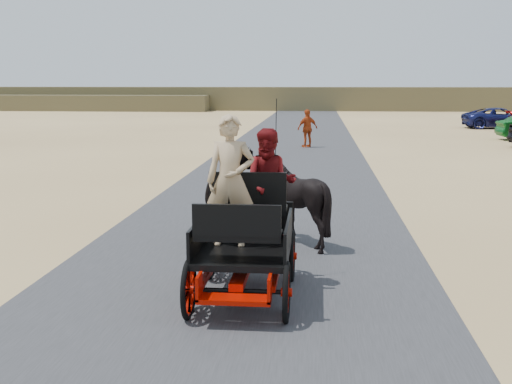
# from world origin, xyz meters

# --- Properties ---
(ground) EXTENTS (140.00, 140.00, 0.00)m
(ground) POSITION_xyz_m (0.00, 0.00, 0.00)
(ground) COLOR tan
(road) EXTENTS (6.00, 140.00, 0.01)m
(road) POSITION_xyz_m (0.00, 0.00, 0.01)
(road) COLOR #38383A
(road) RESTS_ON ground
(ridge_far) EXTENTS (140.00, 6.00, 2.40)m
(ridge_far) POSITION_xyz_m (0.00, 62.00, 1.20)
(ridge_far) COLOR brown
(ridge_far) RESTS_ON ground
(ridge_near) EXTENTS (40.00, 4.00, 1.60)m
(ridge_near) POSITION_xyz_m (-30.00, 58.00, 0.80)
(ridge_near) COLOR brown
(ridge_near) RESTS_ON ground
(carriage) EXTENTS (1.30, 2.40, 0.72)m
(carriage) POSITION_xyz_m (0.18, 1.69, 0.36)
(carriage) COLOR black
(carriage) RESTS_ON ground
(horse_left) EXTENTS (0.91, 2.01, 1.70)m
(horse_left) POSITION_xyz_m (-0.37, 4.69, 0.85)
(horse_left) COLOR black
(horse_left) RESTS_ON ground
(horse_right) EXTENTS (1.37, 1.54, 1.70)m
(horse_right) POSITION_xyz_m (0.73, 4.69, 0.85)
(horse_right) COLOR black
(horse_right) RESTS_ON ground
(driver_man) EXTENTS (0.66, 0.43, 1.80)m
(driver_man) POSITION_xyz_m (-0.02, 1.74, 1.62)
(driver_man) COLOR tan
(driver_man) RESTS_ON carriage
(passenger_woman) EXTENTS (0.77, 0.60, 1.58)m
(passenger_woman) POSITION_xyz_m (0.48, 2.29, 1.51)
(passenger_woman) COLOR #660C0F
(passenger_woman) RESTS_ON carriage
(pedestrian) EXTENTS (1.08, 0.88, 1.73)m
(pedestrian) POSITION_xyz_m (0.68, 22.41, 0.86)
(pedestrian) COLOR #B03D14
(pedestrian) RESTS_ON ground
(car_d) EXTENTS (4.84, 2.44, 1.31)m
(car_d) POSITION_xyz_m (12.81, 35.69, 0.66)
(car_d) COLOR navy
(car_d) RESTS_ON ground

